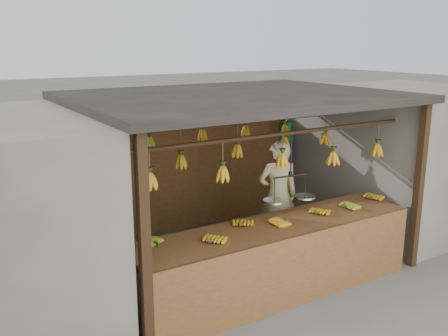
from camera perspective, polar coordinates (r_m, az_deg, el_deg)
ground at (r=7.39m, az=1.25°, el=-10.31°), size 80.00×80.00×0.00m
stall at (r=7.09m, az=-0.12°, el=5.32°), size 4.30×3.30×2.40m
neighbor_right at (r=9.40m, az=20.04°, el=1.57°), size 3.00×3.00×2.30m
counter at (r=6.12m, az=6.71°, el=-8.48°), size 3.77×0.85×0.96m
hanging_bananas at (r=6.89m, az=1.39°, el=2.16°), size 3.59×2.21×0.39m
balance_scale at (r=6.29m, az=7.53°, el=-3.09°), size 0.70×0.32×0.86m
vendor at (r=7.52m, az=6.18°, el=-3.12°), size 0.71×0.59×1.68m
bag_bundles at (r=9.19m, az=6.86°, el=1.27°), size 0.08×0.26×1.25m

